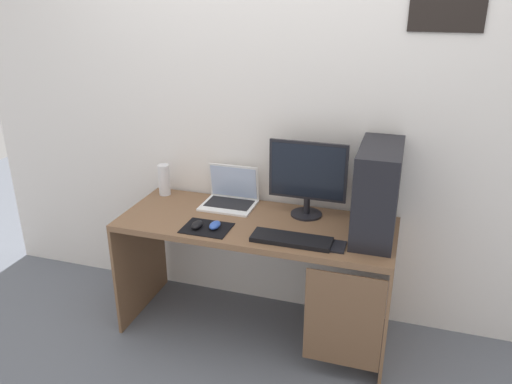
% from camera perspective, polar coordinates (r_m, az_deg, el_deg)
% --- Properties ---
extents(ground_plane, '(8.00, 8.00, 0.00)m').
position_cam_1_polar(ground_plane, '(3.21, 0.00, -15.10)').
color(ground_plane, slate).
extents(wall_back, '(4.00, 0.05, 2.60)m').
position_cam_1_polar(wall_back, '(2.96, 2.08, 9.58)').
color(wall_back, silver).
rests_on(wall_back, ground_plane).
extents(desk, '(1.55, 0.61, 0.72)m').
position_cam_1_polar(desk, '(2.88, 0.31, -5.99)').
color(desk, brown).
rests_on(desk, ground_plane).
extents(pc_tower, '(0.21, 0.49, 0.49)m').
position_cam_1_polar(pc_tower, '(2.67, 13.65, 0.06)').
color(pc_tower, black).
rests_on(pc_tower, desk).
extents(monitor, '(0.44, 0.18, 0.44)m').
position_cam_1_polar(monitor, '(2.83, 5.89, 1.67)').
color(monitor, black).
rests_on(monitor, desk).
extents(laptop, '(0.32, 0.25, 0.23)m').
position_cam_1_polar(laptop, '(3.05, -2.95, -0.59)').
color(laptop, white).
rests_on(laptop, desk).
extents(speaker, '(0.07, 0.07, 0.20)m').
position_cam_1_polar(speaker, '(3.22, -10.40, 1.37)').
color(speaker, silver).
rests_on(speaker, desk).
extents(keyboard, '(0.42, 0.14, 0.02)m').
position_cam_1_polar(keyboard, '(2.62, 4.06, -5.41)').
color(keyboard, black).
rests_on(keyboard, desk).
extents(mousepad, '(0.26, 0.20, 0.00)m').
position_cam_1_polar(mousepad, '(2.77, -5.62, -4.10)').
color(mousepad, black).
rests_on(mousepad, desk).
extents(mouse_left, '(0.06, 0.10, 0.03)m').
position_cam_1_polar(mouse_left, '(2.75, -4.69, -3.78)').
color(mouse_left, '#2D51B2').
rests_on(mouse_left, mousepad).
extents(mouse_right, '(0.06, 0.10, 0.03)m').
position_cam_1_polar(mouse_right, '(2.77, -6.72, -3.72)').
color(mouse_right, black).
rests_on(mouse_right, mousepad).
extents(cell_phone, '(0.07, 0.13, 0.01)m').
position_cam_1_polar(cell_phone, '(2.59, 9.38, -6.16)').
color(cell_phone, black).
rests_on(cell_phone, desk).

